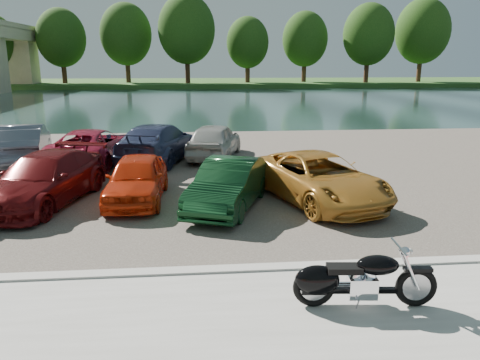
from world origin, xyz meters
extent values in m
plane|color=#595447|center=(0.00, 0.00, 0.00)|extent=(200.00, 200.00, 0.00)
cube|color=#9C9A93|center=(0.00, 2.00, 0.07)|extent=(60.00, 0.30, 0.14)
cube|color=#423D35|center=(0.00, 11.00, 0.02)|extent=(60.00, 18.00, 0.04)
cube|color=#172927|center=(0.00, 40.00, 0.00)|extent=(120.00, 40.00, 0.00)
cube|color=#27491A|center=(0.00, 72.00, 0.30)|extent=(120.00, 24.00, 0.60)
cube|color=tan|center=(-28.00, 66.00, 3.60)|extent=(6.00, 4.00, 7.20)
cylinder|color=#3C2315|center=(-21.00, 66.00, 3.08)|extent=(0.70, 0.70, 4.95)
ellipsoid|color=#19380F|center=(-21.00, 66.00, 7.04)|extent=(6.93, 6.93, 8.32)
cylinder|color=#3C2315|center=(-12.00, 67.40, 3.30)|extent=(0.70, 0.70, 5.40)
ellipsoid|color=#19380F|center=(-12.00, 67.40, 7.62)|extent=(7.56, 7.56, 9.07)
cylinder|color=#3C2315|center=(-3.00, 64.60, 3.52)|extent=(0.70, 0.70, 5.85)
ellipsoid|color=#19380F|center=(-3.00, 64.60, 8.21)|extent=(8.19, 8.19, 9.83)
cylinder|color=#3C2315|center=(6.00, 66.00, 2.85)|extent=(0.70, 0.70, 4.50)
ellipsoid|color=#19380F|center=(6.00, 66.00, 6.45)|extent=(6.30, 6.30, 7.56)
cylinder|color=#3C2315|center=(15.00, 67.40, 3.08)|extent=(0.70, 0.70, 4.95)
ellipsoid|color=#19380F|center=(15.00, 67.40, 7.04)|extent=(6.93, 6.93, 8.32)
cylinder|color=#3C2315|center=(24.00, 64.60, 3.30)|extent=(0.70, 0.70, 5.40)
ellipsoid|color=#19380F|center=(24.00, 64.60, 7.62)|extent=(7.56, 7.56, 9.07)
cylinder|color=#3C2315|center=(33.00, 66.00, 3.52)|extent=(0.70, 0.70, 5.85)
ellipsoid|color=#19380F|center=(33.00, 66.00, 8.21)|extent=(8.19, 8.19, 9.83)
torus|color=black|center=(1.69, 0.37, 0.44)|extent=(0.69, 0.18, 0.68)
torus|color=black|center=(0.04, 0.52, 0.44)|extent=(0.69, 0.18, 0.68)
cylinder|color=#B2B2B7|center=(1.69, 0.37, 0.44)|extent=(0.46, 0.10, 0.46)
cylinder|color=#B2B2B7|center=(0.04, 0.52, 0.44)|extent=(0.46, 0.10, 0.46)
cylinder|color=silver|center=(1.54, 0.29, 0.74)|extent=(0.33, 0.08, 0.63)
cylinder|color=silver|center=(1.56, 0.49, 0.74)|extent=(0.33, 0.08, 0.63)
cylinder|color=silver|center=(1.36, 0.40, 1.13)|extent=(0.10, 0.75, 0.04)
sphere|color=silver|center=(1.46, 0.39, 1.05)|extent=(0.17, 0.17, 0.16)
sphere|color=silver|center=(1.53, 0.39, 1.05)|extent=(0.12, 0.12, 0.11)
cube|color=black|center=(1.69, 0.37, 0.75)|extent=(0.46, 0.18, 0.06)
cube|color=black|center=(0.86, 0.45, 0.38)|extent=(1.20, 0.20, 0.08)
cube|color=silver|center=(0.81, 0.45, 0.45)|extent=(0.48, 0.36, 0.34)
cylinder|color=silver|center=(0.91, 0.44, 0.65)|extent=(0.26, 0.20, 0.27)
cylinder|color=silver|center=(0.71, 0.46, 0.65)|extent=(0.26, 0.20, 0.27)
ellipsoid|color=black|center=(1.04, 0.43, 0.82)|extent=(0.71, 0.42, 0.32)
cube|color=black|center=(0.52, 0.48, 0.76)|extent=(0.57, 0.33, 0.10)
ellipsoid|color=black|center=(0.09, 0.51, 0.56)|extent=(0.75, 0.40, 0.50)
cube|color=black|center=(0.04, 0.52, 0.49)|extent=(0.41, 0.21, 0.30)
cylinder|color=silver|center=(0.53, 0.64, 0.32)|extent=(1.10, 0.19, 0.09)
cylinder|color=silver|center=(0.53, 0.64, 0.40)|extent=(1.10, 0.19, 0.09)
cylinder|color=#B2B2B7|center=(0.70, 0.28, 0.23)|extent=(0.04, 0.14, 0.22)
imported|color=#580C0E|center=(-6.07, 6.94, 0.74)|extent=(3.07, 5.16, 1.40)
imported|color=red|center=(-3.53, 6.96, 0.69)|extent=(1.65, 3.88, 1.31)
imported|color=black|center=(-0.96, 6.03, 0.70)|extent=(2.69, 4.23, 1.31)
imported|color=#B67B2A|center=(1.64, 6.39, 0.73)|extent=(3.69, 5.39, 1.37)
imported|color=#575C69|center=(-8.54, 12.48, 0.81)|extent=(2.55, 4.91, 1.54)
imported|color=maroon|center=(-5.87, 12.08, 0.73)|extent=(2.86, 5.20, 1.38)
imported|color=#2A3152|center=(-3.34, 12.33, 0.80)|extent=(3.44, 5.59, 1.51)
imported|color=#A1A19D|center=(-1.08, 12.82, 0.76)|extent=(2.69, 4.54, 1.45)
camera|label=1|loc=(-1.77, -6.20, 3.99)|focal=35.00mm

